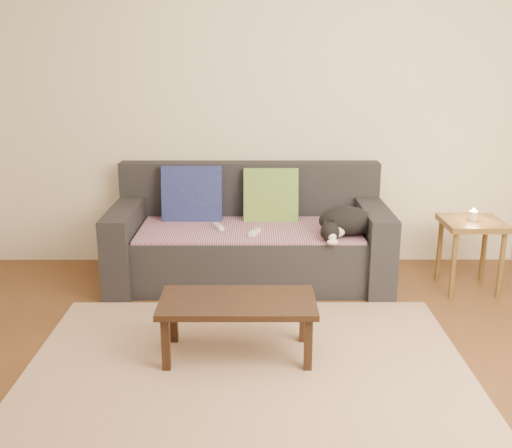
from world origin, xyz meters
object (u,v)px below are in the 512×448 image
Objects in this scene: cat at (345,222)px; wii_remote_a at (219,227)px; sofa at (250,241)px; wii_remote_b at (255,232)px; side_table at (472,233)px; coffee_table at (238,307)px.

wii_remote_a is (-0.93, 0.17, -0.09)m from cat.
sofa reaches higher than wii_remote_b.
wii_remote_b is (-0.66, 0.02, -0.09)m from cat.
side_table reaches higher than wii_remote_a.
sofa reaches higher than wii_remote_a.
coffee_table is (-1.70, -1.05, -0.13)m from side_table.
cat is 0.55× the size of coffee_table.
coffee_table is (-0.06, -1.28, 0.00)m from sofa.
sofa is 1.67m from side_table.
sofa is 4.27× the size of cat.
wii_remote_a is at bearing 98.53° from coffee_table.
side_table is at bearing -115.54° from wii_remote_a.
coffee_table is at bearing -143.52° from cat.
wii_remote_a is at bearing 153.11° from cat.
cat is at bearing -22.43° from sofa.
sofa is 2.34× the size of coffee_table.
sofa is at bearing 30.88° from wii_remote_b.
wii_remote_a is 0.17× the size of coffee_table.
wii_remote_a is at bearing 83.60° from wii_remote_b.
sofa is 0.79m from cat.
side_table is at bearing -8.12° from sofa.
side_table is 0.60× the size of coffee_table.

